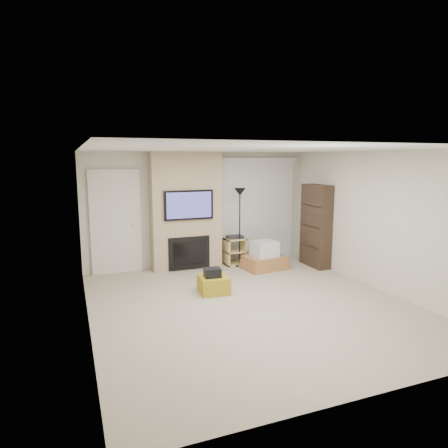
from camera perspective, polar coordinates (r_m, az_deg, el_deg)
name	(u,v)px	position (r m, az deg, el deg)	size (l,w,h in m)	color
floor	(251,305)	(6.66, 3.83, -11.40)	(5.00, 5.50, 0.00)	#AC9F89
ceiling	(252,149)	(6.23, 4.08, 10.64)	(5.00, 5.50, 0.00)	white
wall_back	(199,209)	(8.86, -3.64, 2.16)	(5.00, 2.50, 0.00)	beige
wall_front	(375,277)	(4.08, 20.76, -7.06)	(5.00, 2.50, 0.00)	beige
wall_left	(85,241)	(5.74, -19.28, -2.31)	(5.50, 2.50, 0.00)	beige
wall_right	(377,220)	(7.72, 20.99, 0.48)	(5.50, 2.50, 0.00)	beige
hvac_vent	(254,150)	(7.12, 4.24, 10.45)	(0.35, 0.18, 0.01)	silver
ottoman	(214,284)	(7.15, -1.50, -8.63)	(0.50, 0.50, 0.30)	#A18E1D
black_bag	(212,273)	(7.04, -1.66, -6.96)	(0.28, 0.22, 0.16)	black
fireplace_wall	(186,212)	(8.56, -5.45, 1.79)	(1.50, 0.47, 2.50)	tan
entry_door	(116,223)	(8.49, -15.20, 0.20)	(1.02, 0.11, 2.14)	silver
vertical_blinds	(257,205)	(9.33, 4.68, 2.65)	(1.98, 0.10, 2.37)	silver
floor_lamp	(240,205)	(8.67, 2.27, 2.74)	(0.26, 0.26, 1.73)	black
av_stand	(235,249)	(8.95, 1.55, -3.64)	(0.45, 0.38, 0.66)	#DEC27B
box_stack	(264,258)	(8.68, 5.79, -4.87)	(0.98, 0.78, 0.61)	#A87140
bookshelf	(316,226)	(8.96, 13.00, -0.25)	(0.30, 0.80, 1.80)	black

